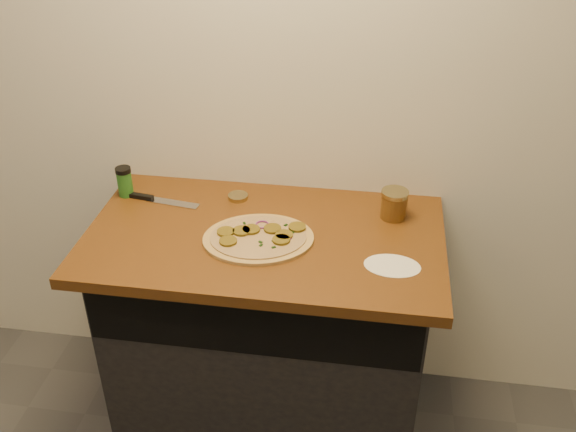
% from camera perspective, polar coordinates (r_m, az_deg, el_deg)
% --- Properties ---
extents(cabinet, '(1.10, 0.60, 0.86)m').
position_cam_1_polar(cabinet, '(2.47, -1.75, -10.22)').
color(cabinet, black).
rests_on(cabinet, ground).
extents(countertop, '(1.20, 0.70, 0.04)m').
position_cam_1_polar(countertop, '(2.17, -2.08, -1.92)').
color(countertop, brown).
rests_on(countertop, cabinet).
extents(pizza, '(0.43, 0.43, 0.02)m').
position_cam_1_polar(pizza, '(2.12, -2.61, -1.92)').
color(pizza, tan).
rests_on(pizza, countertop).
extents(chefs_knife, '(0.29, 0.07, 0.02)m').
position_cam_1_polar(chefs_knife, '(2.38, -11.73, 1.46)').
color(chefs_knife, '#B7BAC1').
rests_on(chefs_knife, countertop).
extents(mason_jar_lid, '(0.10, 0.10, 0.02)m').
position_cam_1_polar(mason_jar_lid, '(2.35, -4.46, 1.73)').
color(mason_jar_lid, tan).
rests_on(mason_jar_lid, countertop).
extents(salsa_jar, '(0.09, 0.09, 0.10)m').
position_cam_1_polar(salsa_jar, '(2.24, 9.41, 1.06)').
color(salsa_jar, maroon).
rests_on(salsa_jar, countertop).
extents(spice_shaker, '(0.06, 0.06, 0.11)m').
position_cam_1_polar(spice_shaker, '(2.42, -14.32, 2.99)').
color(spice_shaker, '#276921').
rests_on(spice_shaker, countertop).
extents(flour_spill, '(0.18, 0.18, 0.00)m').
position_cam_1_polar(flour_spill, '(2.03, 9.25, -4.38)').
color(flour_spill, white).
rests_on(flour_spill, countertop).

